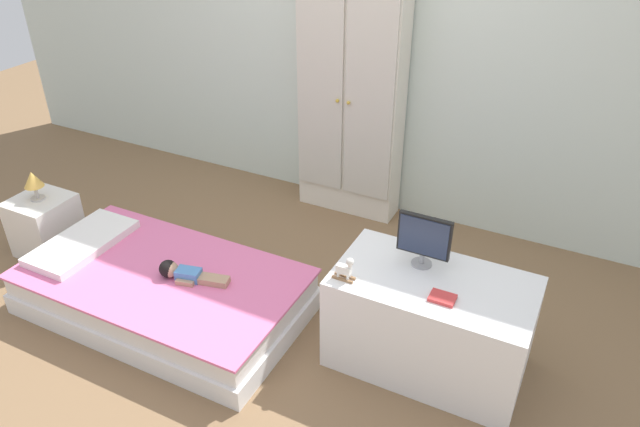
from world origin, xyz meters
name	(u,v)px	position (x,y,z in m)	size (l,w,h in m)	color
ground_plane	(247,327)	(0.00, 0.00, -0.01)	(10.00, 10.00, 0.02)	brown
back_wall	(369,13)	(0.00, 1.57, 1.35)	(6.40, 0.05, 2.70)	silver
bed	(164,291)	(-0.48, -0.09, 0.13)	(1.55, 0.86, 0.26)	white
pillow	(82,242)	(-1.06, -0.09, 0.28)	(0.32, 0.62, 0.05)	white
doll	(181,272)	(-0.35, -0.07, 0.29)	(0.39, 0.16, 0.10)	#4C84C6
nightstand	(46,225)	(-1.52, 0.04, 0.19)	(0.34, 0.34, 0.38)	silver
table_lamp	(33,181)	(-1.52, 0.04, 0.51)	(0.12, 0.12, 0.19)	#B7B2AD
wardrobe	(351,95)	(-0.04, 1.42, 0.85)	(0.70, 0.25, 1.69)	white
tv_stand	(430,323)	(0.96, 0.18, 0.26)	(0.94, 0.53, 0.52)	white
tv_monitor	(424,238)	(0.86, 0.27, 0.67)	(0.26, 0.10, 0.27)	#99999E
rocking_horse_toy	(346,269)	(0.58, 0.00, 0.58)	(0.11, 0.04, 0.13)	#8E6642
book_red	(442,298)	(1.03, 0.06, 0.53)	(0.11, 0.09, 0.02)	#CC3838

